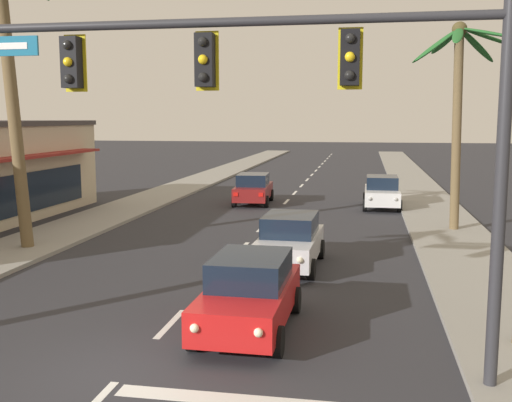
{
  "coord_description": "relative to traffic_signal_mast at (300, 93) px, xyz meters",
  "views": [
    {
      "loc": [
        4.34,
        -10.02,
        4.72
      ],
      "look_at": [
        1.08,
        8.0,
        2.2
      ],
      "focal_mm": 42.35,
      "sensor_mm": 36.0,
      "label": 1
    }
  ],
  "objects": [
    {
      "name": "sidewalk_left",
      "position": [
        -11.02,
        19.52,
        -5.08
      ],
      "size": [
        3.2,
        110.0,
        0.14
      ],
      "primitive_type": "cube",
      "color": "gray",
      "rests_on": "ground"
    },
    {
      "name": "sedan_third_in_queue",
      "position": [
        -1.17,
        8.23,
        -4.3
      ],
      "size": [
        2.03,
        4.48,
        1.68
      ],
      "color": "silver",
      "rests_on": "ground"
    },
    {
      "name": "lane_markings",
      "position": [
        -2.78,
        20.04,
        -5.15
      ],
      "size": [
        4.28,
        89.6,
        0.01
      ],
      "color": "silver",
      "rests_on": "ground"
    },
    {
      "name": "ground_plane",
      "position": [
        -3.22,
        -0.48,
        -5.15
      ],
      "size": [
        220.0,
        220.0,
        0.0
      ],
      "primitive_type": "plane",
      "color": "#2D2D33"
    },
    {
      "name": "sidewalk_right",
      "position": [
        4.58,
        19.52,
        -5.08
      ],
      "size": [
        3.2,
        110.0,
        0.14
      ],
      "primitive_type": "cube",
      "color": "gray",
      "rests_on": "ground"
    },
    {
      "name": "traffic_signal_mast",
      "position": [
        0.0,
        0.0,
        0.0
      ],
      "size": [
        10.35,
        0.41,
        7.32
      ],
      "color": "#2D2D33",
      "rests_on": "ground"
    },
    {
      "name": "palm_left_second",
      "position": [
        -11.13,
        8.97,
        1.25
      ],
      "size": [
        3.82,
        3.43,
        10.14
      ],
      "color": "brown",
      "rests_on": "ground"
    },
    {
      "name": "palm_right_second",
      "position": [
        4.78,
        15.33,
        0.88
      ],
      "size": [
        4.22,
        4.57,
        8.54
      ],
      "color": "brown",
      "rests_on": "ground"
    },
    {
      "name": "sedan_parked_nearest_kerb",
      "position": [
        2.05,
        21.8,
        -4.3
      ],
      "size": [
        1.95,
        4.45,
        1.68
      ],
      "color": "silver",
      "rests_on": "ground"
    },
    {
      "name": "sedan_lead_at_stop_bar",
      "position": [
        -1.34,
        2.34,
        -4.3
      ],
      "size": [
        1.99,
        4.47,
        1.68
      ],
      "color": "red",
      "rests_on": "ground"
    },
    {
      "name": "sedan_oncoming_far",
      "position": [
        -4.92,
        22.09,
        -4.3
      ],
      "size": [
        2.15,
        4.52,
        1.68
      ],
      "color": "maroon",
      "rests_on": "ground"
    }
  ]
}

